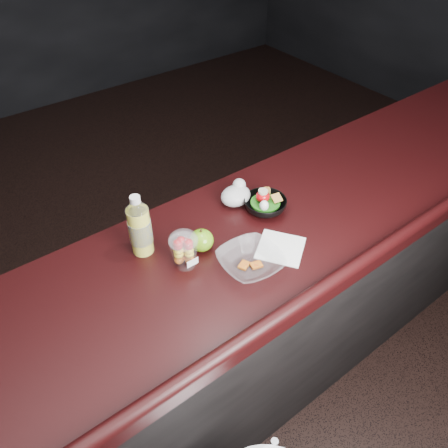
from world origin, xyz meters
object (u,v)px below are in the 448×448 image
(takeout_bowl, at_px, (250,261))
(snack_bowl, at_px, (265,204))
(lemonade_bottle, at_px, (140,229))
(green_apple, at_px, (201,240))
(fruit_cup, at_px, (184,249))

(takeout_bowl, bearing_deg, snack_bowl, 40.07)
(lemonade_bottle, bearing_deg, green_apple, -34.41)
(lemonade_bottle, relative_size, takeout_bowl, 1.06)
(fruit_cup, relative_size, green_apple, 1.58)
(green_apple, relative_size, snack_bowl, 0.53)
(lemonade_bottle, relative_size, green_apple, 2.67)
(lemonade_bottle, height_order, snack_bowl, lemonade_bottle)
(snack_bowl, bearing_deg, green_apple, -175.06)
(green_apple, xyz_separation_m, snack_bowl, (0.32, 0.03, -0.01))
(snack_bowl, bearing_deg, lemonade_bottle, 169.67)
(lemonade_bottle, distance_m, snack_bowl, 0.51)
(fruit_cup, distance_m, green_apple, 0.10)
(green_apple, xyz_separation_m, takeout_bowl, (0.08, -0.18, -0.01))
(fruit_cup, distance_m, snack_bowl, 0.42)
(fruit_cup, xyz_separation_m, takeout_bowl, (0.17, -0.15, -0.05))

